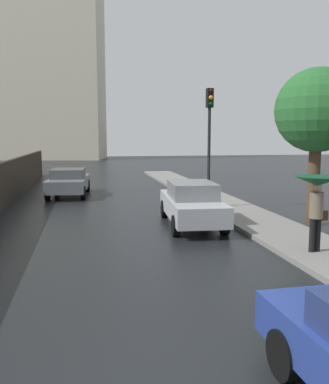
# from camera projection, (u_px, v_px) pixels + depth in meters

# --- Properties ---
(car_grey_near_kerb) EXTENTS (2.17, 4.60, 1.39)m
(car_grey_near_kerb) POSITION_uv_depth(u_px,v_px,m) (69.00, 182.00, 21.08)
(car_grey_near_kerb) COLOR slate
(car_grey_near_kerb) RESTS_ON ground
(car_silver_far_ahead) EXTENTS (1.98, 4.59, 1.49)m
(car_silver_far_ahead) POSITION_uv_depth(u_px,v_px,m) (192.00, 203.00, 13.98)
(car_silver_far_ahead) COLOR #B2B5BA
(car_silver_far_ahead) RESTS_ON ground
(pedestrian_with_umbrella_near) EXTENTS (1.18, 1.18, 1.90)m
(pedestrian_with_umbrella_near) POSITION_uv_depth(u_px,v_px,m) (317.00, 190.00, 10.17)
(pedestrian_with_umbrella_near) COLOR black
(pedestrian_with_umbrella_near) RESTS_ON sidewalk_strip
(traffic_light) EXTENTS (0.26, 0.39, 4.77)m
(traffic_light) POSITION_uv_depth(u_px,v_px,m) (209.00, 126.00, 16.45)
(traffic_light) COLOR black
(traffic_light) RESTS_ON sidewalk_strip
(street_tree_near) EXTENTS (2.78, 2.78, 5.27)m
(street_tree_near) POSITION_uv_depth(u_px,v_px,m) (317.00, 112.00, 13.57)
(street_tree_near) COLOR #4C3823
(street_tree_near) RESTS_ON ground
(distant_tower) EXTENTS (16.88, 10.54, 31.71)m
(distant_tower) POSITION_uv_depth(u_px,v_px,m) (42.00, 54.00, 54.44)
(distant_tower) COLOR beige
(distant_tower) RESTS_ON ground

